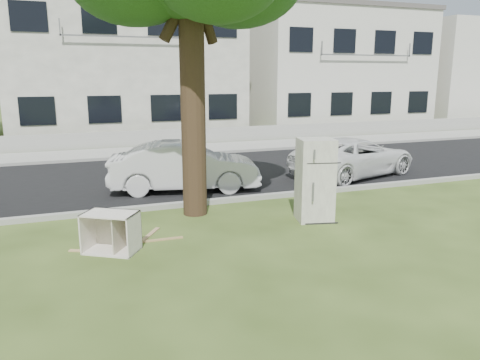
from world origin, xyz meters
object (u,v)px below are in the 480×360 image
object	(u,v)px
car_center	(184,167)
car_right	(354,157)
cabinet	(111,232)
fridge	(315,180)

from	to	relation	value
car_center	car_right	size ratio (longest dim) A/B	0.94
cabinet	car_center	world-z (taller)	car_center
car_center	car_right	bearing A→B (deg)	-77.22
fridge	cabinet	size ratio (longest dim) A/B	1.94
fridge	car_center	size ratio (longest dim) A/B	0.44
cabinet	car_center	xyz separation A→B (m)	(2.31, 4.00, 0.30)
fridge	car_right	bearing A→B (deg)	59.94
cabinet	car_right	xyz separation A→B (m)	(7.73, 4.06, 0.24)
car_center	car_right	xyz separation A→B (m)	(5.42, 0.07, -0.07)
fridge	car_center	xyz separation A→B (m)	(-1.99, 3.59, -0.23)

